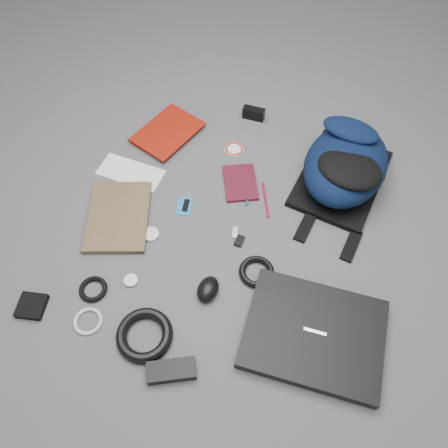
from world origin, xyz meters
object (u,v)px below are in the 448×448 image
(backpack, at_px, (346,164))
(compact_camera, at_px, (254,113))
(power_brick, at_px, (171,371))
(comic_book, at_px, (88,217))
(dvd_case, at_px, (240,183))
(textbook_red, at_px, (150,122))
(laptop, at_px, (314,334))
(mouse, at_px, (208,289))
(pouch, at_px, (32,306))

(backpack, xyz_separation_m, compact_camera, (-0.39, 0.22, -0.07))
(backpack, distance_m, power_brick, 0.90)
(comic_book, height_order, dvd_case, comic_book)
(backpack, bearing_deg, dvd_case, -150.33)
(textbook_red, height_order, power_brick, power_brick)
(laptop, xyz_separation_m, mouse, (-0.34, 0.04, 0.00))
(dvd_case, bearing_deg, backpack, -3.11)
(laptop, relative_size, compact_camera, 4.53)
(compact_camera, height_order, pouch, compact_camera)
(compact_camera, bearing_deg, dvd_case, -81.82)
(mouse, bearing_deg, pouch, -152.53)
(backpack, xyz_separation_m, laptop, (0.02, -0.61, -0.07))
(textbook_red, xyz_separation_m, power_brick, (0.44, -0.89, 0.00))
(dvd_case, height_order, pouch, pouch)
(dvd_case, xyz_separation_m, power_brick, (0.01, -0.71, 0.01))
(comic_book, distance_m, mouse, 0.51)
(dvd_case, relative_size, power_brick, 1.19)
(pouch, bearing_deg, laptop, 11.46)
(compact_camera, relative_size, pouch, 1.08)
(textbook_red, height_order, dvd_case, textbook_red)
(backpack, relative_size, comic_book, 1.51)
(backpack, relative_size, dvd_case, 2.66)
(comic_book, bearing_deg, backpack, 10.21)
(laptop, distance_m, textbook_red, 1.04)
(dvd_case, xyz_separation_m, mouse, (0.03, -0.44, 0.02))
(laptop, distance_m, power_brick, 0.43)
(laptop, relative_size, comic_book, 1.39)
(laptop, distance_m, dvd_case, 0.61)
(comic_book, height_order, compact_camera, compact_camera)
(backpack, height_order, power_brick, backpack)
(mouse, bearing_deg, compact_camera, 99.74)
(power_brick, bearing_deg, backpack, 43.12)
(laptop, relative_size, dvd_case, 2.44)
(dvd_case, relative_size, compact_camera, 1.86)
(textbook_red, relative_size, power_brick, 1.85)
(laptop, bearing_deg, power_brick, -149.46)
(textbook_red, relative_size, comic_book, 0.88)
(pouch, bearing_deg, dvd_case, 54.02)
(laptop, height_order, compact_camera, compact_camera)
(comic_book, height_order, pouch, comic_book)
(dvd_case, bearing_deg, compact_camera, 74.25)
(backpack, relative_size, laptop, 1.09)
(backpack, height_order, comic_book, backpack)
(compact_camera, distance_m, power_brick, 1.05)
(textbook_red, bearing_deg, pouch, -72.53)
(backpack, xyz_separation_m, power_brick, (-0.34, -0.83, -0.07))
(compact_camera, xyz_separation_m, mouse, (0.07, -0.79, -0.00))
(textbook_red, distance_m, compact_camera, 0.42)
(mouse, bearing_deg, comic_book, 168.81)
(mouse, distance_m, power_brick, 0.26)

